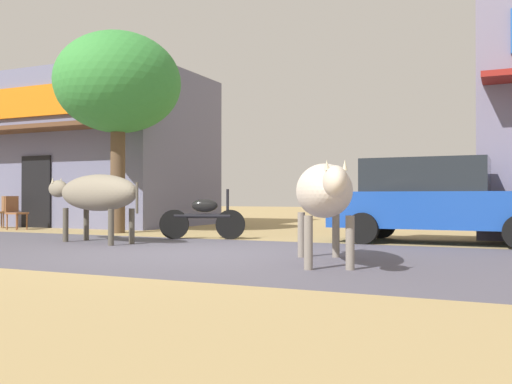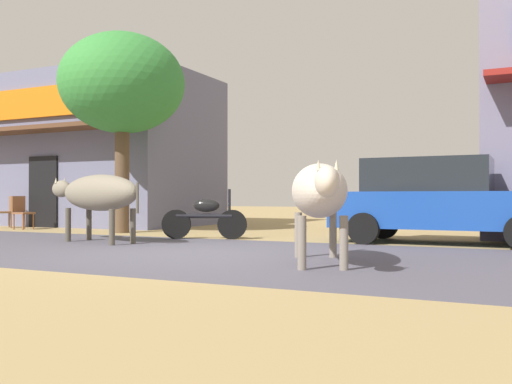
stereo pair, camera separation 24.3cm
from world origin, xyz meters
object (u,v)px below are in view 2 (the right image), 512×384
object	(u,v)px
roadside_tree	(122,85)
cafe_chair_near_tree	(22,211)
parked_hatchback_car	(439,200)
parked_motorcycle	(205,217)
cow_near_brown	(98,193)
cafe_chair_by_doorway	(6,210)
cow_far_dark	(319,192)

from	to	relation	value
roadside_tree	cafe_chair_near_tree	size ratio (longest dim) A/B	5.43
parked_hatchback_car	parked_motorcycle	xyz separation A→B (m)	(-4.65, -0.98, -0.37)
parked_motorcycle	cafe_chair_near_tree	xyz separation A→B (m)	(-6.43, 0.92, 0.04)
cow_near_brown	cafe_chair_near_tree	size ratio (longest dim) A/B	3.01
cafe_chair_by_doorway	parked_hatchback_car	bearing A→B (deg)	-1.71
parked_hatchback_car	roadside_tree	bearing A→B (deg)	-179.78
parked_motorcycle	cow_near_brown	bearing A→B (deg)	-131.71
roadside_tree	cafe_chair_by_doorway	bearing A→B (deg)	175.06
cow_far_dark	cafe_chair_by_doorway	xyz separation A→B (m)	(-11.16, 4.49, -0.45)
roadside_tree	cow_near_brown	xyz separation A→B (m)	(1.51, -2.60, -2.75)
roadside_tree	parked_hatchback_car	size ratio (longest dim) A/B	1.19
parked_motorcycle	cafe_chair_near_tree	world-z (taller)	parked_motorcycle
parked_motorcycle	cafe_chair_near_tree	bearing A→B (deg)	171.88
parked_motorcycle	cafe_chair_near_tree	size ratio (longest dim) A/B	1.89
parked_motorcycle	cow_far_dark	world-z (taller)	cow_far_dark
parked_motorcycle	cow_near_brown	xyz separation A→B (m)	(-1.48, -1.66, 0.50)
roadside_tree	cow_near_brown	world-z (taller)	roadside_tree
roadside_tree	cow_far_dark	size ratio (longest dim) A/B	1.84
roadside_tree	parked_motorcycle	distance (m)	4.51
cafe_chair_near_tree	cafe_chair_by_doorway	distance (m)	1.17
parked_motorcycle	cafe_chair_by_doorway	bearing A→B (deg)	169.91
cow_far_dark	cafe_chair_near_tree	world-z (taller)	cow_far_dark
parked_hatchback_car	cafe_chair_by_doorway	size ratio (longest dim) A/B	4.58
roadside_tree	cafe_chair_near_tree	bearing A→B (deg)	-179.52
roadside_tree	cow_far_dark	xyz separation A→B (m)	(6.62, -4.09, -2.75)
roadside_tree	cow_near_brown	distance (m)	4.07
parked_motorcycle	cow_near_brown	size ratio (longest dim) A/B	0.63
cafe_chair_by_doorway	roadside_tree	bearing A→B (deg)	-4.94
cow_near_brown	cafe_chair_near_tree	xyz separation A→B (m)	(-4.95, 2.57, -0.45)
cafe_chair_near_tree	cow_near_brown	bearing A→B (deg)	-27.45
parked_hatchback_car	parked_motorcycle	world-z (taller)	parked_hatchback_car
cow_near_brown	roadside_tree	bearing A→B (deg)	120.08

